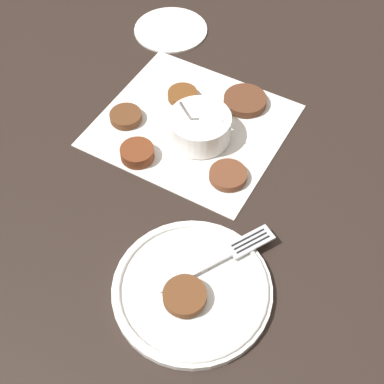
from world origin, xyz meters
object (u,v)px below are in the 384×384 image
sauce_bowl (199,128)px  fritter_on_plate (185,296)px  serving_plate (192,289)px  fork (229,253)px  extra_saucer (171,29)px

sauce_bowl → fritter_on_plate: (0.10, -0.31, -0.00)m
serving_plate → fritter_on_plate: (-0.00, -0.02, 0.02)m
sauce_bowl → fork: sauce_bowl is taller
fork → serving_plate: bearing=-114.0°
fritter_on_plate → extra_saucer: bearing=115.2°
fritter_on_plate → extra_saucer: size_ratio=0.40×
serving_plate → fritter_on_plate: size_ratio=3.73×
sauce_bowl → serving_plate: size_ratio=0.52×
sauce_bowl → fritter_on_plate: bearing=-72.0°
fritter_on_plate → extra_saucer: (-0.27, 0.58, -0.02)m
serving_plate → extra_saucer: 0.63m
sauce_bowl → extra_saucer: sauce_bowl is taller
sauce_bowl → serving_plate: bearing=-70.3°
serving_plate → fork: 0.08m
fritter_on_plate → serving_plate: bearing=82.9°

